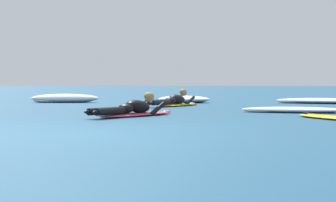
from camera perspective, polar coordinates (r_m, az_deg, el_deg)
ground_plane at (r=18.14m, az=-0.26°, el=-0.33°), size 120.00×120.00×0.00m
surfer_near at (r=12.19m, az=-3.35°, el=-0.83°), size 1.63×2.42×0.54m
surfer_far at (r=16.88m, az=0.56°, el=-0.04°), size 1.47×2.43×0.54m
drifting_surfboard at (r=11.70m, az=15.59°, el=-1.53°), size 1.46×2.08×0.16m
whitewater_mid_left at (r=19.95m, az=-9.88°, el=0.24°), size 2.33×1.00×0.29m
whitewater_mid_right at (r=19.49m, az=14.71°, el=0.00°), size 3.16×1.81×0.17m
whitewater_back at (r=13.83m, az=12.11°, el=-0.85°), size 2.50×0.97×0.13m
whitewater_far_band at (r=19.55m, az=1.54°, el=0.15°), size 1.87×1.38×0.23m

